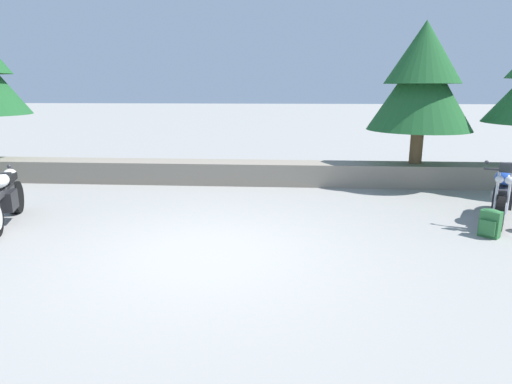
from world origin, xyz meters
The scene contains 6 objects.
ground_plane centered at (0.00, 0.00, 0.00)m, with size 120.00×120.00×0.00m, color gray.
stone_wall centered at (0.00, 4.80, 0.28)m, with size 36.00×0.80×0.55m, color gray.
motorcycle_white_near_left centered at (-3.77, 1.14, 0.49)m, with size 0.98×1.99×1.18m.
motorcycle_blue_centre centered at (5.14, 2.01, 0.49)m, with size 1.16×1.90×1.18m.
rider_backpack centered at (4.51, 1.03, 0.24)m, with size 0.35×0.35×0.47m.
pine_tree_mid_left centered at (4.37, 4.90, 2.57)m, with size 2.45×2.45×3.34m.
Camera 1 is at (1.18, -5.90, 2.38)m, focal length 30.33 mm.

